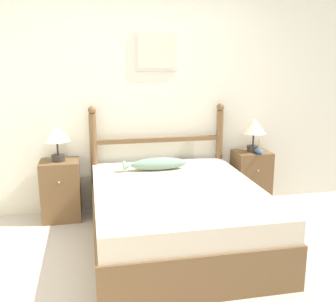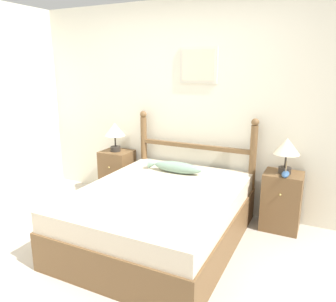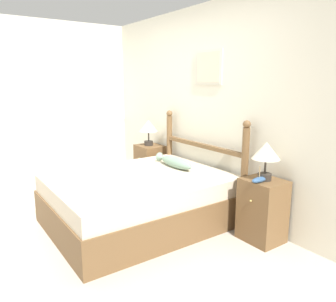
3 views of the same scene
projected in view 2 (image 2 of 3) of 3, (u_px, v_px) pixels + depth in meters
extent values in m
plane|color=#B7AD9E|center=(106.00, 269.00, 2.94)|extent=(16.00, 16.00, 0.00)
cube|color=beige|center=(183.00, 107.00, 4.13)|extent=(6.40, 0.06, 2.55)
cube|color=beige|center=(198.00, 65.00, 3.88)|extent=(0.47, 0.02, 0.42)
cube|color=beige|center=(198.00, 65.00, 3.87)|extent=(0.41, 0.01, 0.36)
cube|color=white|center=(31.00, 88.00, 4.55)|extent=(0.01, 0.93, 1.10)
cube|color=white|center=(32.00, 88.00, 4.54)|extent=(0.01, 0.85, 1.02)
cube|color=brown|center=(160.00, 224.00, 3.40)|extent=(1.53, 1.95, 0.37)
cube|color=beige|center=(160.00, 198.00, 3.33)|extent=(1.49, 1.91, 0.19)
cylinder|color=brown|center=(144.00, 158.00, 4.42)|extent=(0.08, 0.08, 1.13)
sphere|color=brown|center=(143.00, 114.00, 4.27)|extent=(0.09, 0.09, 0.09)
cylinder|color=brown|center=(252.00, 173.00, 3.81)|extent=(0.08, 0.08, 1.13)
sphere|color=brown|center=(255.00, 122.00, 3.66)|extent=(0.09, 0.09, 0.09)
cube|color=brown|center=(194.00, 146.00, 4.05)|extent=(1.45, 0.06, 0.05)
cube|color=brown|center=(117.00, 174.00, 4.54)|extent=(0.41, 0.35, 0.65)
sphere|color=tan|center=(109.00, 167.00, 4.34)|extent=(0.02, 0.02, 0.02)
cube|color=brown|center=(281.00, 201.00, 3.61)|extent=(0.41, 0.35, 0.65)
sphere|color=tan|center=(280.00, 195.00, 3.41)|extent=(0.02, 0.02, 0.02)
cylinder|color=#2D2823|center=(116.00, 149.00, 4.44)|extent=(0.13, 0.13, 0.07)
cylinder|color=#2D2823|center=(115.00, 141.00, 4.41)|extent=(0.02, 0.02, 0.15)
cone|color=beige|center=(115.00, 129.00, 4.37)|extent=(0.28, 0.28, 0.17)
cylinder|color=#2D2823|center=(285.00, 170.00, 3.52)|extent=(0.13, 0.13, 0.07)
cylinder|color=#2D2823|center=(286.00, 161.00, 3.49)|extent=(0.02, 0.02, 0.15)
cone|color=beige|center=(287.00, 146.00, 3.45)|extent=(0.28, 0.28, 0.17)
ellipsoid|color=#335684|center=(285.00, 174.00, 3.42)|extent=(0.08, 0.19, 0.05)
cylinder|color=#997F56|center=(286.00, 167.00, 3.40)|extent=(0.01, 0.01, 0.11)
ellipsoid|color=gray|center=(177.00, 167.00, 3.81)|extent=(0.59, 0.15, 0.13)
cone|color=gray|center=(152.00, 164.00, 3.95)|extent=(0.08, 0.12, 0.12)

